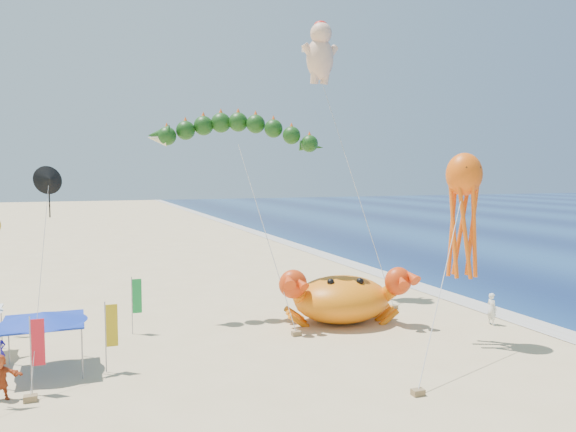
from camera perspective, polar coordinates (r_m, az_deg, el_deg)
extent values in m
plane|color=#D1B784|center=(31.07, 4.87, -12.21)|extent=(320.00, 320.00, 0.00)
plane|color=silver|center=(37.68, 21.80, -9.53)|extent=(320.00, 320.00, 0.00)
ellipsoid|color=orange|center=(33.86, 5.45, -8.40)|extent=(6.69, 5.93, 2.76)
sphere|color=red|center=(31.33, 1.29, -7.14)|extent=(1.64, 1.64, 1.64)
sphere|color=black|center=(32.39, 4.83, -6.77)|extent=(0.42, 0.42, 0.42)
sphere|color=red|center=(34.09, 11.02, -6.27)|extent=(1.64, 1.64, 1.64)
sphere|color=black|center=(33.16, 7.56, -6.53)|extent=(0.42, 0.42, 0.42)
cone|color=#13390F|center=(33.30, -13.01, 8.23)|extent=(1.40, 1.04, 1.15)
cylinder|color=#B2B2B2|center=(32.25, -2.27, -1.84)|extent=(1.86, 5.05, 10.46)
cube|color=olive|center=(31.26, 0.86, -11.85)|extent=(0.50, 0.35, 0.25)
ellipsoid|color=#F5BA96|center=(41.60, 3.27, 15.67)|extent=(2.01, 1.65, 2.95)
sphere|color=#F5BA96|center=(41.81, 3.38, 18.03)|extent=(1.54, 1.54, 1.54)
ellipsoid|color=red|center=(42.02, 3.33, 18.72)|extent=(1.00, 1.00, 0.70)
cylinder|color=#B2B2B2|center=(38.69, 6.83, 3.06)|extent=(2.72, 6.05, 15.69)
cube|color=olive|center=(37.75, 10.67, -9.07)|extent=(0.50, 0.35, 0.25)
ellipsoid|color=#FF5E0D|center=(30.28, 17.47, 4.06)|extent=(1.92, 1.73, 2.21)
cylinder|color=#B2B2B2|center=(26.74, 15.55, -5.93)|extent=(6.18, 5.31, 8.04)
cube|color=olive|center=(24.05, 13.06, -17.05)|extent=(0.50, 0.35, 0.25)
cylinder|color=gray|center=(26.60, -27.20, -13.09)|extent=(0.06, 0.06, 2.20)
cylinder|color=gray|center=(26.42, -20.17, -12.99)|extent=(0.06, 0.06, 2.20)
cylinder|color=gray|center=(29.63, -26.50, -11.28)|extent=(0.06, 0.06, 2.20)
cylinder|color=gray|center=(29.46, -20.24, -11.17)|extent=(0.06, 0.06, 2.20)
cube|color=#122CA2|center=(27.68, -23.60, -9.84)|extent=(3.41, 3.41, 0.08)
cone|color=#122CA2|center=(27.63, -23.62, -9.36)|extent=(3.75, 3.75, 0.45)
cylinder|color=gray|center=(32.29, -27.09, -10.02)|extent=(0.06, 0.06, 2.20)
cylinder|color=gray|center=(26.73, -18.04, -11.61)|extent=(0.05, 0.05, 3.20)
cube|color=gold|center=(26.61, -17.45, -10.55)|extent=(0.50, 0.04, 1.90)
cylinder|color=gray|center=(25.28, -24.66, -12.74)|extent=(0.05, 0.05, 3.20)
cube|color=red|center=(25.12, -24.05, -11.64)|extent=(0.50, 0.04, 1.90)
cylinder|color=gray|center=(32.39, -15.57, -8.74)|extent=(0.05, 0.05, 3.20)
cube|color=#18923B|center=(32.31, -15.08, -7.85)|extent=(0.50, 0.04, 1.90)
imported|color=#C0491E|center=(25.43, -27.24, -14.36)|extent=(1.68, 0.56, 1.81)
imported|color=white|center=(35.30, 20.00, -8.86)|extent=(0.47, 0.70, 1.88)
cone|color=black|center=(27.31, -23.13, 3.43)|extent=(1.30, 0.51, 1.32)
cylinder|color=#B2B2B2|center=(26.21, -22.44, -5.96)|extent=(0.55, 3.04, 8.34)
cube|color=olive|center=(25.83, -21.67, -15.72)|extent=(0.50, 0.35, 0.25)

